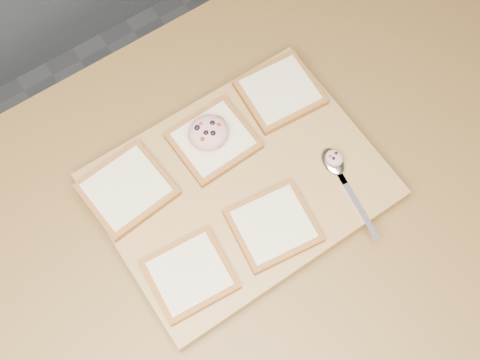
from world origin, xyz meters
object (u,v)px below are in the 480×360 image
(spoon, at_px, (337,168))
(cutting_board, at_px, (240,187))
(bread_far_center, at_px, (213,141))
(tuna_salad_dollop, at_px, (208,132))

(spoon, bearing_deg, cutting_board, 154.91)
(cutting_board, height_order, bread_far_center, bread_far_center)
(cutting_board, bearing_deg, bread_far_center, 87.24)
(tuna_salad_dollop, bearing_deg, spoon, -47.70)
(cutting_board, height_order, spoon, spoon)
(cutting_board, relative_size, tuna_salad_dollop, 6.63)
(tuna_salad_dollop, height_order, spoon, tuna_salad_dollop)
(tuna_salad_dollop, distance_m, spoon, 0.22)
(tuna_salad_dollop, relative_size, spoon, 0.39)
(bread_far_center, distance_m, spoon, 0.21)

